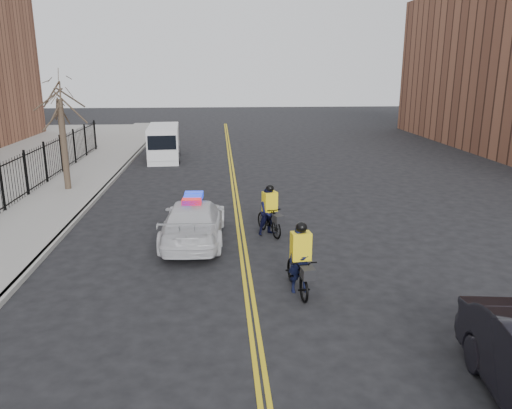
{
  "coord_description": "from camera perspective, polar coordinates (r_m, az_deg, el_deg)",
  "views": [
    {
      "loc": [
        -0.68,
        -12.73,
        5.48
      ],
      "look_at": [
        0.45,
        2.42,
        1.3
      ],
      "focal_mm": 35.0,
      "sensor_mm": 36.0,
      "label": 1
    }
  ],
  "objects": [
    {
      "name": "iron_fence",
      "position": [
        22.78,
        -25.6,
        2.52
      ],
      "size": [
        0.12,
        28.0,
        2.0
      ],
      "primitive_type": null,
      "color": "black",
      "rests_on": "ground"
    },
    {
      "name": "police_cruiser",
      "position": [
        16.26,
        -7.14,
        -1.86
      ],
      "size": [
        2.1,
        4.81,
        1.54
      ],
      "rotation": [
        0.0,
        0.0,
        3.11
      ],
      "color": "silver",
      "rests_on": "ground"
    },
    {
      "name": "ground",
      "position": [
        13.88,
        -1.11,
        -7.88
      ],
      "size": [
        120.0,
        120.0,
        0.0
      ],
      "primitive_type": "plane",
      "color": "black",
      "rests_on": "ground"
    },
    {
      "name": "sidewalk",
      "position": [
        22.49,
        -21.77,
        0.35
      ],
      "size": [
        3.0,
        60.0,
        0.15
      ],
      "primitive_type": "cube",
      "color": "gray",
      "rests_on": "ground"
    },
    {
      "name": "cyclist_far",
      "position": [
        16.78,
        1.59,
        -1.22
      ],
      "size": [
        1.08,
        1.79,
        1.75
      ],
      "rotation": [
        0.0,
        0.0,
        0.37
      ],
      "color": "black",
      "rests_on": "ground"
    },
    {
      "name": "curb",
      "position": [
        22.08,
        -18.06,
        0.43
      ],
      "size": [
        0.2,
        60.0,
        0.15
      ],
      "primitive_type": "cube",
      "color": "gray",
      "rests_on": "ground"
    },
    {
      "name": "center_line_right",
      "position": [
        21.46,
        -2.09,
        0.59
      ],
      "size": [
        0.1,
        60.0,
        0.01
      ],
      "primitive_type": "cube",
      "color": "gold",
      "rests_on": "ground"
    },
    {
      "name": "cyclist_near",
      "position": [
        12.64,
        5.09,
        -7.22
      ],
      "size": [
        0.87,
        1.94,
        1.84
      ],
      "rotation": [
        0.0,
        0.0,
        0.12
      ],
      "color": "black",
      "rests_on": "ground"
    },
    {
      "name": "cargo_van",
      "position": [
        31.23,
        -10.49,
        6.88
      ],
      "size": [
        2.13,
        4.99,
        2.04
      ],
      "rotation": [
        0.0,
        0.0,
        0.06
      ],
      "color": "silver",
      "rests_on": "ground"
    },
    {
      "name": "center_line_left",
      "position": [
        21.45,
        -2.51,
        0.58
      ],
      "size": [
        0.1,
        60.0,
        0.01
      ],
      "primitive_type": "cube",
      "color": "gold",
      "rests_on": "ground"
    },
    {
      "name": "street_tree",
      "position": [
        23.84,
        -21.43,
        9.66
      ],
      "size": [
        3.2,
        3.2,
        4.8
      ],
      "color": "#3A2E22",
      "rests_on": "sidewalk"
    }
  ]
}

